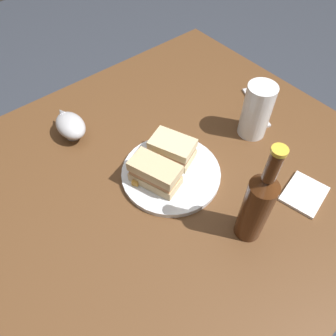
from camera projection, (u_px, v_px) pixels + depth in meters
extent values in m
plane|color=#333842|center=(166.00, 275.00, 1.42)|extent=(6.00, 6.00, 0.00)
cube|color=brown|center=(166.00, 238.00, 1.13)|extent=(1.13, 0.99, 0.73)
cylinder|color=white|center=(171.00, 173.00, 0.84)|extent=(0.26, 0.26, 0.01)
cube|color=beige|center=(172.00, 154.00, 0.85)|extent=(0.11, 0.13, 0.02)
cube|color=#8C5B3D|center=(172.00, 149.00, 0.84)|extent=(0.10, 0.12, 0.02)
cube|color=beige|center=(172.00, 144.00, 0.82)|extent=(0.11, 0.13, 0.02)
cube|color=#CCB284|center=(155.00, 178.00, 0.80)|extent=(0.10, 0.14, 0.03)
cube|color=#B27A4C|center=(155.00, 173.00, 0.79)|extent=(0.10, 0.13, 0.01)
cube|color=#CCB284|center=(155.00, 168.00, 0.77)|extent=(0.10, 0.14, 0.03)
cube|color=gold|center=(159.00, 155.00, 0.85)|extent=(0.05, 0.04, 0.02)
cube|color=#AD702D|center=(149.00, 159.00, 0.85)|extent=(0.04, 0.05, 0.02)
cube|color=gold|center=(138.00, 179.00, 0.81)|extent=(0.04, 0.03, 0.02)
cube|color=gold|center=(152.00, 169.00, 0.83)|extent=(0.03, 0.05, 0.02)
cube|color=gold|center=(158.00, 164.00, 0.84)|extent=(0.05, 0.05, 0.02)
cylinder|color=white|center=(257.00, 111.00, 0.88)|extent=(0.08, 0.08, 0.16)
cylinder|color=#C67014|center=(255.00, 117.00, 0.90)|extent=(0.07, 0.07, 0.12)
cylinder|color=#B7B7BC|center=(73.00, 133.00, 0.93)|extent=(0.04, 0.04, 0.02)
ellipsoid|color=#B7B7BC|center=(71.00, 125.00, 0.90)|extent=(0.08, 0.12, 0.05)
ellipsoid|color=#381E0F|center=(70.00, 124.00, 0.90)|extent=(0.07, 0.09, 0.02)
cone|color=#B7B7BC|center=(62.00, 112.00, 0.92)|extent=(0.03, 0.03, 0.02)
cylinder|color=#47230F|center=(255.00, 211.00, 0.67)|extent=(0.06, 0.06, 0.18)
cone|color=#47230F|center=(266.00, 183.00, 0.60)|extent=(0.06, 0.06, 0.02)
cylinder|color=#47230F|center=(273.00, 166.00, 0.56)|extent=(0.03, 0.03, 0.07)
cylinder|color=gold|center=(280.00, 151.00, 0.52)|extent=(0.03, 0.03, 0.01)
cube|color=white|center=(304.00, 194.00, 0.80)|extent=(0.13, 0.11, 0.01)
cube|color=silver|center=(256.00, 107.00, 1.00)|extent=(0.09, 0.17, 0.01)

